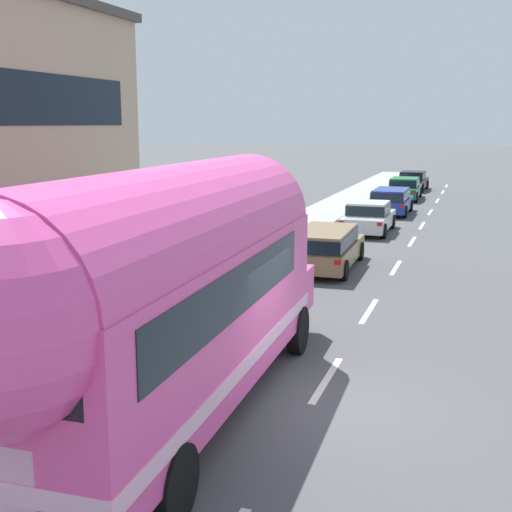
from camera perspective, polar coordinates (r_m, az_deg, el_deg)
name	(u,v)px	position (r m, az deg, el deg)	size (l,w,h in m)	color
ground_plane	(312,403)	(11.84, 4.79, -12.43)	(300.00, 300.00, 0.00)	#4C4C4F
lane_markings	(321,257)	(24.26, 5.54, -0.08)	(4.12, 80.00, 0.01)	silver
sidewalk_slab	(230,265)	(22.49, -2.21, -0.75)	(2.63, 90.00, 0.15)	#9E9B93
painted_bus	(160,288)	(10.21, -8.16, -2.72)	(2.81, 10.93, 4.12)	#EA4C9E
car_lead	(326,246)	(22.10, 5.96, 0.89)	(2.04, 4.76, 1.37)	olive
car_second	(369,216)	(29.93, 9.58, 3.38)	(1.95, 4.34, 1.37)	silver
car_third	(391,200)	(36.17, 11.45, 4.75)	(1.95, 4.30, 1.37)	navy
car_fourth	(404,188)	(43.65, 12.55, 5.72)	(1.99, 4.83, 1.37)	#196633
car_fifth	(413,180)	(49.66, 13.24, 6.32)	(1.99, 4.58, 1.37)	black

